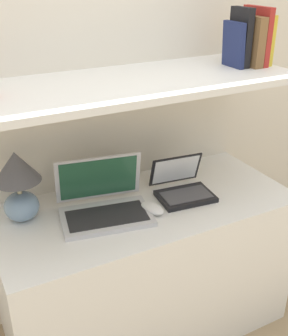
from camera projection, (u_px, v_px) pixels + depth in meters
wall_back at (110, 72)px, 1.89m from camera, size 6.00×0.05×2.40m
desk at (146, 268)px, 1.98m from camera, size 1.30×0.58×0.70m
back_riser at (118, 193)px, 2.11m from camera, size 1.30×0.04×1.20m
shelf at (138, 82)px, 1.65m from camera, size 1.30×0.52×0.03m
table_lamp at (18, 181)px, 1.64m from camera, size 0.18×0.18×0.30m
laptop_large at (104, 204)px, 1.73m from camera, size 0.41×0.33×0.23m
laptop_small at (182, 188)px, 1.88m from camera, size 0.26×0.25×0.16m
computer_mouse at (152, 208)px, 1.75m from camera, size 0.10×0.13×0.04m
router_box at (116, 175)px, 1.94m from camera, size 0.13×0.05×0.12m
book_yellow at (261, 39)px, 1.85m from camera, size 0.03×0.14×0.21m
book_red at (256, 36)px, 1.83m from camera, size 0.03×0.17×0.24m
book_brown at (248, 41)px, 1.82m from camera, size 0.04×0.18×0.21m
book_black at (240, 37)px, 1.79m from camera, size 0.03×0.12×0.24m
book_navy at (234, 45)px, 1.79m from camera, size 0.03×0.13×0.19m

